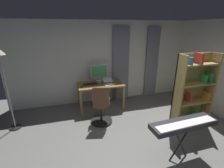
# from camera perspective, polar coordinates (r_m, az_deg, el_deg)

# --- Properties ---
(ground_plane) EXTENTS (7.64, 7.64, 0.00)m
(ground_plane) POSITION_cam_1_polar(r_m,az_deg,el_deg) (3.28, 10.18, -26.41)
(ground_plane) COLOR slate
(back_room_partition) EXTENTS (5.72, 0.10, 2.54)m
(back_room_partition) POSITION_cam_1_polar(r_m,az_deg,el_deg) (5.18, -3.33, 7.59)
(back_room_partition) COLOR silver
(back_room_partition) RESTS_ON ground
(curtain_left_panel) EXTENTS (0.44, 0.06, 2.36)m
(curtain_left_panel) POSITION_cam_1_polar(r_m,az_deg,el_deg) (5.71, 13.85, 7.22)
(curtain_left_panel) COLOR slate
(curtain_left_panel) RESTS_ON ground
(curtain_right_panel) EXTENTS (0.53, 0.06, 2.36)m
(curtain_right_panel) POSITION_cam_1_polar(r_m,az_deg,el_deg) (5.25, 3.15, 6.72)
(curtain_right_panel) COLOR slate
(curtain_right_panel) RESTS_ON ground
(desk) EXTENTS (1.32, 0.75, 0.76)m
(desk) POSITION_cam_1_polar(r_m,az_deg,el_deg) (4.82, -4.13, -0.97)
(desk) COLOR olive
(desk) RESTS_ON ground
(office_chair) EXTENTS (0.56, 0.56, 1.03)m
(office_chair) POSITION_cam_1_polar(r_m,az_deg,el_deg) (4.04, -3.88, -8.03)
(office_chair) COLOR black
(office_chair) RESTS_ON ground
(computer_monitor) EXTENTS (0.52, 0.18, 0.52)m
(computer_monitor) POSITION_cam_1_polar(r_m,az_deg,el_deg) (4.94, -4.61, 4.34)
(computer_monitor) COLOR white
(computer_monitor) RESTS_ON desk
(computer_keyboard) EXTENTS (0.41, 0.13, 0.02)m
(computer_keyboard) POSITION_cam_1_polar(r_m,az_deg,el_deg) (4.75, -7.75, -0.00)
(computer_keyboard) COLOR black
(computer_keyboard) RESTS_ON desk
(laptop) EXTENTS (0.34, 0.36, 0.16)m
(laptop) POSITION_cam_1_polar(r_m,az_deg,el_deg) (4.70, -1.31, 0.47)
(laptop) COLOR white
(laptop) RESTS_ON desk
(computer_mouse) EXTENTS (0.06, 0.10, 0.04)m
(computer_mouse) POSITION_cam_1_polar(r_m,az_deg,el_deg) (5.10, -2.06, 1.62)
(computer_mouse) COLOR #333338
(computer_mouse) RESTS_ON desk
(cell_phone_face_up) EXTENTS (0.08, 0.15, 0.01)m
(cell_phone_face_up) POSITION_cam_1_polar(r_m,az_deg,el_deg) (4.54, -10.61, -1.18)
(cell_phone_face_up) COLOR #333338
(cell_phone_face_up) RESTS_ON desk
(bookshelf) EXTENTS (0.92, 0.30, 1.83)m
(bookshelf) POSITION_cam_1_polar(r_m,az_deg,el_deg) (4.23, 26.61, -2.44)
(bookshelf) COLOR tan
(bookshelf) RESTS_ON ground
(piano_keyboard) EXTENTS (1.24, 0.38, 0.81)m
(piano_keyboard) POSITION_cam_1_polar(r_m,az_deg,el_deg) (3.14, 24.02, -13.08)
(piano_keyboard) COLOR black
(piano_keyboard) RESTS_ON ground
(floor_lamp) EXTENTS (0.28, 0.28, 1.95)m
(floor_lamp) POSITION_cam_1_polar(r_m,az_deg,el_deg) (4.21, -34.50, 4.79)
(floor_lamp) COLOR black
(floor_lamp) RESTS_ON ground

